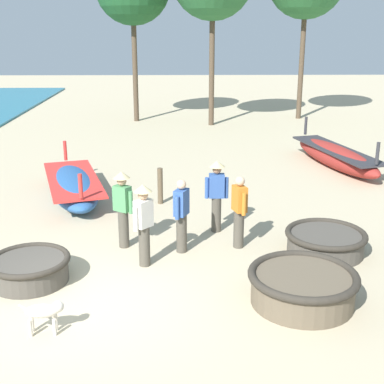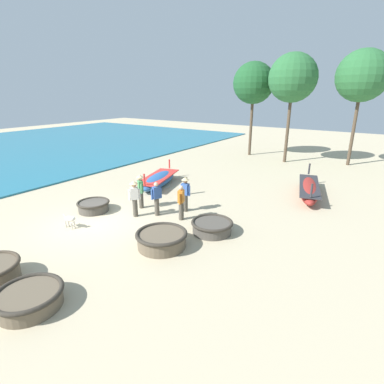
{
  "view_description": "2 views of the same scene",
  "coord_description": "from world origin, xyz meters",
  "px_view_note": "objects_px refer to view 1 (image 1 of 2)",
  "views": [
    {
      "loc": [
        1.74,
        -8.07,
        4.62
      ],
      "look_at": [
        1.93,
        3.43,
        0.92
      ],
      "focal_mm": 50.0,
      "sensor_mm": 36.0,
      "label": 1
    },
    {
      "loc": [
        10.11,
        -7.38,
        5.35
      ],
      "look_at": [
        2.72,
        3.54,
        0.94
      ],
      "focal_mm": 28.0,
      "sensor_mm": 36.0,
      "label": 2
    }
  ],
  "objects_px": {
    "long_boat_ochre_hull": "(73,186)",
    "fisherman_standing_right": "(239,210)",
    "fisherman_by_coracle": "(144,220)",
    "fisherman_with_hat": "(217,191)",
    "coracle_tilted": "(303,286)",
    "fisherman_standing_left": "(181,214)",
    "dog": "(45,312)",
    "coracle_center": "(30,268)",
    "coracle_front_right": "(325,241)",
    "fisherman_hauling": "(123,204)",
    "mooring_post_mid_beach": "(160,186)",
    "long_boat_white_hull": "(336,156)"
  },
  "relations": [
    {
      "from": "fisherman_standing_left",
      "to": "fisherman_with_hat",
      "type": "distance_m",
      "value": 1.38
    },
    {
      "from": "long_boat_ochre_hull",
      "to": "dog",
      "type": "xyz_separation_m",
      "value": [
        0.86,
        -6.62,
        0.03
      ]
    },
    {
      "from": "fisherman_by_coracle",
      "to": "fisherman_hauling",
      "type": "height_order",
      "value": "same"
    },
    {
      "from": "fisherman_standing_right",
      "to": "fisherman_standing_left",
      "type": "bearing_deg",
      "value": -169.86
    },
    {
      "from": "coracle_tilted",
      "to": "coracle_front_right",
      "type": "relative_size",
      "value": 1.12
    },
    {
      "from": "fisherman_hauling",
      "to": "fisherman_with_hat",
      "type": "bearing_deg",
      "value": 23.02
    },
    {
      "from": "fisherman_standing_left",
      "to": "mooring_post_mid_beach",
      "type": "height_order",
      "value": "fisherman_standing_left"
    },
    {
      "from": "fisherman_by_coracle",
      "to": "fisherman_standing_left",
      "type": "distance_m",
      "value": 0.98
    },
    {
      "from": "long_boat_white_hull",
      "to": "fisherman_with_hat",
      "type": "xyz_separation_m",
      "value": [
        -4.25,
        -5.51,
        0.58
      ]
    },
    {
      "from": "long_boat_ochre_hull",
      "to": "fisherman_standing_right",
      "type": "height_order",
      "value": "fisherman_standing_right"
    },
    {
      "from": "dog",
      "to": "mooring_post_mid_beach",
      "type": "bearing_deg",
      "value": 76.12
    },
    {
      "from": "fisherman_with_hat",
      "to": "dog",
      "type": "distance_m",
      "value": 5.1
    },
    {
      "from": "coracle_front_right",
      "to": "long_boat_white_hull",
      "type": "bearing_deg",
      "value": 73.06
    },
    {
      "from": "coracle_tilted",
      "to": "long_boat_ochre_hull",
      "type": "bearing_deg",
      "value": 131.05
    },
    {
      "from": "fisherman_with_hat",
      "to": "mooring_post_mid_beach",
      "type": "xyz_separation_m",
      "value": [
        -1.36,
        1.97,
        -0.48
      ]
    },
    {
      "from": "coracle_tilted",
      "to": "long_boat_white_hull",
      "type": "relative_size",
      "value": 0.39
    },
    {
      "from": "coracle_center",
      "to": "fisherman_with_hat",
      "type": "height_order",
      "value": "fisherman_with_hat"
    },
    {
      "from": "coracle_tilted",
      "to": "fisherman_standing_right",
      "type": "height_order",
      "value": "fisherman_standing_right"
    },
    {
      "from": "fisherman_standing_left",
      "to": "mooring_post_mid_beach",
      "type": "xyz_separation_m",
      "value": [
        -0.57,
        3.1,
        -0.35
      ]
    },
    {
      "from": "fisherman_by_coracle",
      "to": "fisherman_with_hat",
      "type": "xyz_separation_m",
      "value": [
        1.52,
        1.77,
        0.0
      ]
    },
    {
      "from": "coracle_center",
      "to": "fisherman_standing_left",
      "type": "bearing_deg",
      "value": 24.96
    },
    {
      "from": "coracle_center",
      "to": "fisherman_hauling",
      "type": "distance_m",
      "value": 2.33
    },
    {
      "from": "long_boat_ochre_hull",
      "to": "fisherman_hauling",
      "type": "bearing_deg",
      "value": -62.61
    },
    {
      "from": "fisherman_standing_right",
      "to": "dog",
      "type": "relative_size",
      "value": 2.29
    },
    {
      "from": "coracle_front_right",
      "to": "fisherman_standing_left",
      "type": "bearing_deg",
      "value": 177.48
    },
    {
      "from": "long_boat_ochre_hull",
      "to": "mooring_post_mid_beach",
      "type": "relative_size",
      "value": 4.44
    },
    {
      "from": "coracle_tilted",
      "to": "fisherman_standing_left",
      "type": "relative_size",
      "value": 1.2
    },
    {
      "from": "long_boat_ochre_hull",
      "to": "fisherman_standing_right",
      "type": "bearing_deg",
      "value": -39.03
    },
    {
      "from": "fisherman_hauling",
      "to": "coracle_tilted",
      "type": "bearing_deg",
      "value": -36.56
    },
    {
      "from": "fisherman_hauling",
      "to": "fisherman_with_hat",
      "type": "distance_m",
      "value": 2.19
    },
    {
      "from": "fisherman_with_hat",
      "to": "fisherman_by_coracle",
      "type": "bearing_deg",
      "value": -130.5
    },
    {
      "from": "fisherman_by_coracle",
      "to": "fisherman_standing_left",
      "type": "height_order",
      "value": "fisherman_by_coracle"
    },
    {
      "from": "coracle_front_right",
      "to": "fisherman_by_coracle",
      "type": "height_order",
      "value": "fisherman_by_coracle"
    },
    {
      "from": "coracle_center",
      "to": "mooring_post_mid_beach",
      "type": "xyz_separation_m",
      "value": [
        2.23,
        4.41,
        0.22
      ]
    },
    {
      "from": "long_boat_white_hull",
      "to": "fisherman_by_coracle",
      "type": "distance_m",
      "value": 9.31
    },
    {
      "from": "coracle_tilted",
      "to": "fisherman_hauling",
      "type": "height_order",
      "value": "fisherman_hauling"
    },
    {
      "from": "fisherman_with_hat",
      "to": "mooring_post_mid_beach",
      "type": "distance_m",
      "value": 2.44
    },
    {
      "from": "fisherman_by_coracle",
      "to": "fisherman_standing_right",
      "type": "distance_m",
      "value": 2.12
    },
    {
      "from": "long_boat_white_hull",
      "to": "fisherman_by_coracle",
      "type": "xyz_separation_m",
      "value": [
        -5.77,
        -7.29,
        0.58
      ]
    },
    {
      "from": "long_boat_ochre_hull",
      "to": "fisherman_with_hat",
      "type": "xyz_separation_m",
      "value": [
        3.73,
        -2.45,
        0.61
      ]
    },
    {
      "from": "coracle_tilted",
      "to": "fisherman_standing_right",
      "type": "relative_size",
      "value": 1.2
    },
    {
      "from": "long_boat_ochre_hull",
      "to": "fisherman_hauling",
      "type": "relative_size",
      "value": 2.56
    },
    {
      "from": "coracle_tilted",
      "to": "dog",
      "type": "distance_m",
      "value": 4.24
    },
    {
      "from": "coracle_center",
      "to": "long_boat_ochre_hull",
      "type": "height_order",
      "value": "long_boat_ochre_hull"
    },
    {
      "from": "fisherman_with_hat",
      "to": "fisherman_hauling",
      "type": "bearing_deg",
      "value": -156.98
    },
    {
      "from": "coracle_tilted",
      "to": "fisherman_by_coracle",
      "type": "distance_m",
      "value": 3.24
    },
    {
      "from": "coracle_center",
      "to": "coracle_front_right",
      "type": "relative_size",
      "value": 0.89
    },
    {
      "from": "fisherman_by_coracle",
      "to": "fisherman_standing_right",
      "type": "xyz_separation_m",
      "value": [
        1.94,
        0.86,
        -0.12
      ]
    },
    {
      "from": "fisherman_standing_left",
      "to": "dog",
      "type": "xyz_separation_m",
      "value": [
        -2.09,
        -3.04,
        -0.46
      ]
    },
    {
      "from": "coracle_front_right",
      "to": "fisherman_hauling",
      "type": "xyz_separation_m",
      "value": [
        -4.21,
        0.4,
        0.69
      ]
    }
  ]
}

